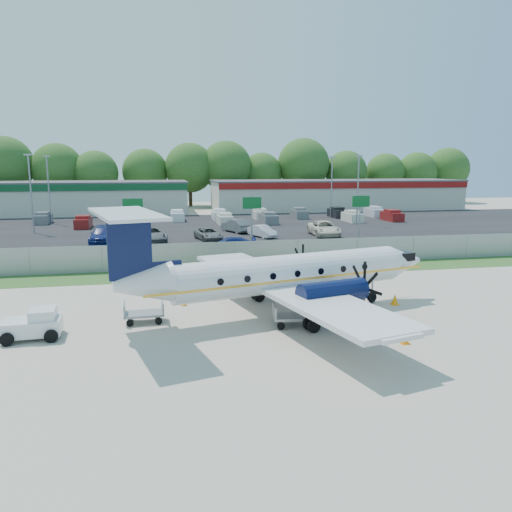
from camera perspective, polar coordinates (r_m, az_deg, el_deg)
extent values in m
plane|color=#B7AC9B|center=(25.62, 2.67, -7.44)|extent=(170.00, 170.00, 0.00)
cube|color=#2D561E|center=(36.98, -1.83, -1.86)|extent=(170.00, 4.00, 0.02)
cube|color=black|center=(43.77, -3.35, 0.05)|extent=(170.00, 8.00, 0.02)
cube|color=black|center=(64.41, -5.98, 3.32)|extent=(170.00, 32.00, 0.02)
cube|color=gray|center=(38.73, -2.33, 0.19)|extent=(120.00, 0.02, 1.90)
cube|color=gray|center=(38.57, -2.34, 1.62)|extent=(120.00, 0.06, 0.06)
cube|color=gray|center=(38.91, -2.32, -1.19)|extent=(120.00, 0.06, 0.06)
cube|color=beige|center=(87.70, -23.34, 6.02)|extent=(46.00, 12.00, 5.00)
cube|color=#474749|center=(87.58, -23.47, 7.73)|extent=(46.40, 12.40, 0.24)
cube|color=#0F4723|center=(81.64, -24.31, 7.10)|extent=(46.00, 0.20, 1.00)
cube|color=beige|center=(91.58, 9.15, 6.88)|extent=(44.00, 12.00, 5.00)
cube|color=#474749|center=(91.46, 9.20, 8.51)|extent=(44.40, 12.40, 0.24)
cube|color=maroon|center=(85.80, 10.62, 7.94)|extent=(44.00, 0.20, 1.00)
cylinder|color=gray|center=(47.00, -13.80, 3.54)|extent=(0.14, 0.14, 5.00)
cube|color=#0C5923|center=(46.68, -13.90, 5.71)|extent=(1.80, 0.08, 1.10)
cylinder|color=gray|center=(47.81, -0.49, 3.95)|extent=(0.14, 0.14, 5.00)
cube|color=#0C5923|center=(47.49, -0.46, 6.09)|extent=(1.80, 0.08, 1.10)
cylinder|color=gray|center=(51.02, 11.77, 4.14)|extent=(0.14, 0.14, 5.00)
cube|color=#0C5923|center=(50.73, 11.91, 6.14)|extent=(1.80, 0.08, 1.10)
cylinder|color=gray|center=(63.32, -24.32, 6.42)|extent=(0.18, 0.18, 9.00)
cube|color=gray|center=(63.25, -24.62, 10.49)|extent=(0.90, 0.35, 0.18)
cylinder|color=gray|center=(66.98, 11.55, 7.29)|extent=(0.18, 0.18, 9.00)
cube|color=gray|center=(66.91, 11.69, 11.14)|extent=(0.90, 0.35, 0.18)
cylinder|color=gray|center=(73.10, -22.60, 6.95)|extent=(0.18, 0.18, 9.00)
cube|color=gray|center=(73.03, -22.84, 10.47)|extent=(0.90, 0.35, 0.18)
cylinder|color=gray|center=(76.29, 8.63, 7.73)|extent=(0.18, 0.18, 9.00)
cube|color=gray|center=(76.22, 8.72, 11.11)|extent=(0.90, 0.35, 0.18)
cylinder|color=silver|center=(26.36, 4.02, -1.93)|extent=(13.04, 4.98, 1.97)
cone|color=silver|center=(30.73, 16.52, -0.58)|extent=(2.68, 2.45, 1.97)
cone|color=silver|center=(23.61, -12.82, -3.11)|extent=(3.08, 2.55, 1.97)
cube|color=black|center=(30.53, 16.26, 0.06)|extent=(1.22, 1.53, 0.47)
cube|color=silver|center=(26.25, 3.01, -3.25)|extent=(7.54, 18.48, 0.23)
cylinder|color=#080F33|center=(24.29, 8.74, -4.10)|extent=(3.69, 1.94, 1.14)
cylinder|color=#080F33|center=(29.32, 2.22, -1.49)|extent=(3.69, 1.94, 1.14)
cube|color=#080F33|center=(23.17, -14.24, 1.02)|extent=(1.95, 0.65, 3.00)
cube|color=silver|center=(22.96, -14.66, 4.70)|extent=(3.94, 6.82, 0.14)
cylinder|color=gray|center=(29.65, 13.13, -3.88)|extent=(0.12, 0.12, 1.35)
cylinder|color=black|center=(29.74, 13.10, -4.60)|extent=(0.61, 0.32, 0.58)
cylinder|color=black|center=(24.11, 6.37, -7.82)|extent=(0.74, 0.56, 0.66)
cylinder|color=black|center=(29.17, 0.21, -4.53)|extent=(0.74, 0.56, 0.66)
cube|color=silver|center=(25.16, -24.23, -7.38)|extent=(2.60, 1.64, 0.71)
cube|color=silver|center=(24.92, -23.18, -6.14)|extent=(1.18, 1.37, 0.50)
cube|color=black|center=(24.85, -22.14, -6.06)|extent=(0.24, 1.12, 0.40)
cylinder|color=black|center=(24.68, -26.59, -8.52)|extent=(0.62, 0.25, 0.60)
cylinder|color=black|center=(26.15, -25.88, -7.43)|extent=(0.62, 0.25, 0.60)
cylinder|color=black|center=(24.35, -22.37, -8.45)|extent=(0.62, 0.25, 0.60)
cylinder|color=black|center=(25.83, -21.90, -7.35)|extent=(0.62, 0.25, 0.60)
cube|color=gray|center=(25.90, -12.69, -6.46)|extent=(2.02, 1.26, 0.12)
cube|color=gray|center=(25.83, -14.81, -5.91)|extent=(0.12, 1.19, 0.59)
cube|color=gray|center=(25.84, -10.62, -5.73)|extent=(0.12, 1.19, 0.59)
cylinder|color=black|center=(25.47, -14.21, -7.44)|extent=(0.36, 0.13, 0.36)
cylinder|color=black|center=(26.51, -14.19, -6.74)|extent=(0.36, 0.13, 0.36)
cylinder|color=black|center=(25.48, -11.07, -7.31)|extent=(0.36, 0.13, 0.36)
cylinder|color=black|center=(26.52, -11.18, -6.61)|extent=(0.36, 0.13, 0.36)
cube|color=gray|center=(24.82, 4.39, -6.92)|extent=(2.20, 1.48, 0.12)
cube|color=gray|center=(24.60, 2.12, -6.30)|extent=(0.23, 1.24, 0.62)
cube|color=gray|center=(24.90, 6.64, -6.16)|extent=(0.23, 1.24, 0.62)
cylinder|color=black|center=(24.27, 2.88, -8.00)|extent=(0.38, 0.17, 0.37)
cylinder|color=black|center=(25.34, 2.55, -7.20)|extent=(0.38, 0.17, 0.37)
cylinder|color=black|center=(24.49, 6.27, -7.88)|extent=(0.38, 0.17, 0.37)
cylinder|color=black|center=(25.56, 5.80, -7.09)|extent=(0.38, 0.17, 0.37)
cone|color=orange|center=(29.51, 15.59, -4.80)|extent=(0.41, 0.41, 0.61)
cube|color=orange|center=(29.58, 15.56, -5.34)|extent=(0.43, 0.43, 0.03)
cone|color=orange|center=(23.39, 16.64, -8.86)|extent=(0.40, 0.40, 0.59)
cube|color=orange|center=(23.48, 16.60, -9.51)|extent=(0.42, 0.42, 0.03)
cone|color=orange|center=(28.60, -8.25, -5.12)|extent=(0.33, 0.33, 0.50)
cube|color=orange|center=(28.66, -8.24, -5.57)|extent=(0.35, 0.35, 0.03)
imported|color=navy|center=(45.11, -3.14, 0.34)|extent=(5.13, 2.69, 1.42)
imported|color=silver|center=(50.25, 23.35, 0.53)|extent=(5.15, 3.60, 1.63)
imported|color=navy|center=(53.12, -17.06, 1.42)|extent=(2.45, 5.73, 1.65)
imported|color=#595B5E|center=(52.84, -11.84, 1.61)|extent=(3.64, 5.82, 1.50)
imported|color=#595B5E|center=(53.19, -5.44, 1.84)|extent=(3.04, 4.96, 1.28)
imported|color=silver|center=(54.99, 0.74, 2.16)|extent=(2.79, 4.25, 1.32)
imported|color=beige|center=(56.64, 7.77, 2.31)|extent=(3.07, 6.09, 1.65)
imported|color=navy|center=(59.12, -15.20, 2.37)|extent=(2.25, 4.74, 1.50)
imported|color=#595B5E|center=(59.12, -2.28, 2.73)|extent=(3.35, 5.10, 1.59)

